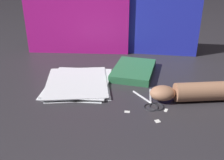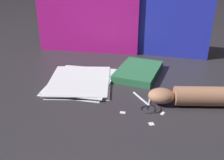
{
  "view_description": "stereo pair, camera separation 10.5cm",
  "coord_description": "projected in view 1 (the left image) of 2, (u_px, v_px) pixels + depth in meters",
  "views": [
    {
      "loc": [
        0.03,
        -0.97,
        0.51
      ],
      "look_at": [
        0.01,
        -0.02,
        0.06
      ],
      "focal_mm": 42.0,
      "sensor_mm": 36.0,
      "label": 1
    },
    {
      "loc": [
        0.13,
        -0.96,
        0.51
      ],
      "look_at": [
        0.01,
        -0.02,
        0.06
      ],
      "focal_mm": 42.0,
      "sensor_mm": 36.0,
      "label": 2
    }
  ],
  "objects": [
    {
      "name": "book_closed",
      "position": [
        134.0,
        70.0,
        1.25
      ],
      "size": [
        0.24,
        0.3,
        0.03
      ],
      "color": "#2D7247",
      "rests_on": "ground_plane"
    },
    {
      "name": "paper_stack",
      "position": [
        78.0,
        83.0,
        1.15
      ],
      "size": [
        0.3,
        0.34,
        0.02
      ],
      "color": "white",
      "rests_on": "ground_plane"
    },
    {
      "name": "paper_scrap_mid",
      "position": [
        166.0,
        110.0,
        0.96
      ],
      "size": [
        0.02,
        0.02,
        0.0
      ],
      "color": "white",
      "rests_on": "ground_plane"
    },
    {
      "name": "paper_scrap_near",
      "position": [
        158.0,
        121.0,
        0.9
      ],
      "size": [
        0.02,
        0.02,
        0.0
      ],
      "color": "white",
      "rests_on": "ground_plane"
    },
    {
      "name": "backdrop_panel_left",
      "position": [
        76.0,
        20.0,
        1.45
      ],
      "size": [
        0.58,
        0.05,
        0.38
      ],
      "color": "#D81E9E",
      "rests_on": "ground_plane"
    },
    {
      "name": "paper_scrap_far",
      "position": [
        127.0,
        112.0,
        0.95
      ],
      "size": [
        0.02,
        0.02,
        0.0
      ],
      "color": "white",
      "rests_on": "ground_plane"
    },
    {
      "name": "backdrop_panel_center",
      "position": [
        137.0,
        20.0,
        1.44
      ],
      "size": [
        0.67,
        0.11,
        0.39
      ],
      "color": "#2833D1",
      "rests_on": "ground_plane"
    },
    {
      "name": "hand_forearm",
      "position": [
        196.0,
        92.0,
        1.01
      ],
      "size": [
        0.35,
        0.11,
        0.07
      ],
      "color": "#A87556",
      "rests_on": "ground_plane"
    },
    {
      "name": "ground_plane",
      "position": [
        109.0,
        91.0,
        1.1
      ],
      "size": [
        6.0,
        6.0,
        0.0
      ],
      "primitive_type": "plane",
      "color": "#2D2B30"
    },
    {
      "name": "scissors",
      "position": [
        152.0,
        103.0,
        1.0
      ],
      "size": [
        0.12,
        0.18,
        0.01
      ],
      "color": "silver",
      "rests_on": "ground_plane"
    },
    {
      "name": "pen",
      "position": [
        57.0,
        82.0,
        1.16
      ],
      "size": [
        0.05,
        0.15,
        0.01
      ],
      "color": "black",
      "rests_on": "ground_plane"
    }
  ]
}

